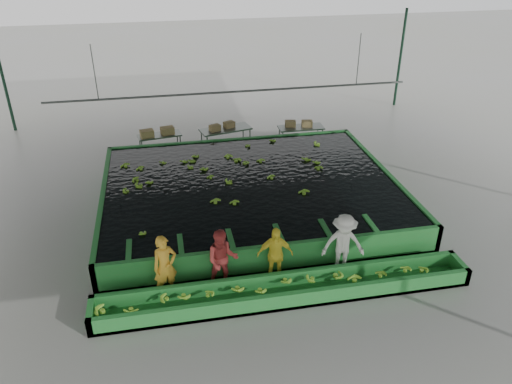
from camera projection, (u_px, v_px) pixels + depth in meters
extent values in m
plane|color=gray|center=(259.00, 226.00, 16.25)|extent=(80.00, 80.00, 0.00)
cube|color=slate|center=(259.00, 74.00, 13.88)|extent=(20.00, 22.00, 0.04)
cube|color=black|center=(250.00, 182.00, 17.15)|extent=(9.70, 7.70, 0.00)
cylinder|color=#59605B|center=(233.00, 92.00, 19.15)|extent=(0.08, 0.08, 14.00)
cylinder|color=#59605B|center=(94.00, 73.00, 17.81)|extent=(0.04, 0.04, 2.00)
cylinder|color=#59605B|center=(359.00, 60.00, 19.53)|extent=(0.04, 0.04, 2.00)
imported|color=gold|center=(165.00, 266.00, 12.89)|extent=(0.75, 0.61, 1.76)
imported|color=#C33D3A|center=(222.00, 260.00, 13.15)|extent=(0.91, 0.74, 1.76)
imported|color=yellow|center=(275.00, 255.00, 13.41)|extent=(1.02, 0.50, 1.68)
imported|color=silver|center=(343.00, 244.00, 13.71)|extent=(1.28, 0.87, 1.83)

